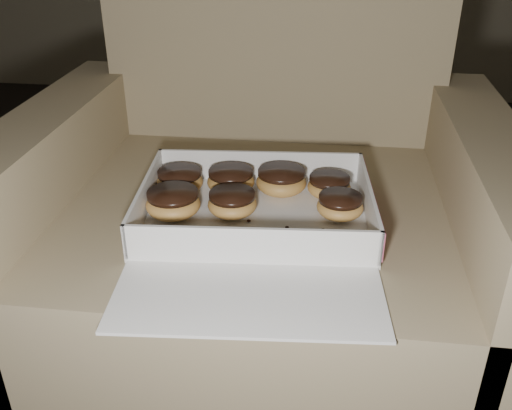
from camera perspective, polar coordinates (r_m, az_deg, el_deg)
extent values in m
cube|color=#887857|center=(1.20, 0.17, -8.27)|extent=(0.75, 0.75, 0.44)
cube|color=#887857|center=(1.33, 2.17, 18.49)|extent=(0.75, 0.15, 0.54)
cube|color=#887857|center=(1.27, -18.40, -3.80)|extent=(0.13, 0.75, 0.58)
cube|color=#887857|center=(1.19, 20.12, -6.45)|extent=(0.13, 0.75, 0.58)
cube|color=white|center=(1.00, 0.00, -1.20)|extent=(0.42, 0.33, 0.01)
cube|color=white|center=(1.12, 0.36, 3.97)|extent=(0.39, 0.04, 0.06)
cube|color=white|center=(0.86, -0.46, -4.03)|extent=(0.39, 0.04, 0.06)
cube|color=white|center=(1.01, -11.01, 0.73)|extent=(0.03, 0.29, 0.06)
cube|color=white|center=(1.00, 11.19, 0.22)|extent=(0.03, 0.29, 0.06)
cube|color=#BE4C6D|center=(1.00, 11.44, 0.22)|extent=(0.03, 0.29, 0.05)
cube|color=white|center=(0.81, -0.79, -9.32)|extent=(0.40, 0.20, 0.01)
ellipsoid|color=#BE8342|center=(1.08, -7.61, 2.31)|extent=(0.09, 0.09, 0.04)
cylinder|color=black|center=(1.07, -7.67, 3.19)|extent=(0.08, 0.08, 0.01)
ellipsoid|color=#BE8342|center=(1.00, 8.39, -0.21)|extent=(0.08, 0.08, 0.04)
cylinder|color=black|center=(0.99, 8.45, 0.65)|extent=(0.08, 0.08, 0.01)
ellipsoid|color=#BE8342|center=(1.07, 2.54, 2.31)|extent=(0.09, 0.09, 0.05)
cylinder|color=black|center=(1.06, 2.57, 3.27)|extent=(0.09, 0.09, 0.01)
ellipsoid|color=#BE8342|center=(1.06, 7.32, 1.77)|extent=(0.08, 0.08, 0.04)
cylinder|color=black|center=(1.06, 7.37, 2.59)|extent=(0.07, 0.07, 0.01)
ellipsoid|color=#BE8342|center=(0.99, -2.39, 0.08)|extent=(0.09, 0.09, 0.04)
cylinder|color=black|center=(0.99, -2.41, 1.00)|extent=(0.08, 0.08, 0.01)
ellipsoid|color=#BE8342|center=(1.00, -8.27, 0.07)|extent=(0.10, 0.10, 0.05)
cylinder|color=black|center=(0.99, -8.35, 1.09)|extent=(0.09, 0.09, 0.01)
ellipsoid|color=#BE8342|center=(1.07, -2.53, 2.36)|extent=(0.09, 0.09, 0.04)
cylinder|color=black|center=(1.06, -2.55, 3.27)|extent=(0.08, 0.08, 0.01)
ellipsoid|color=black|center=(0.98, -0.73, -1.59)|extent=(0.01, 0.01, 0.00)
ellipsoid|color=black|center=(0.96, 6.73, -2.48)|extent=(0.01, 0.01, 0.00)
ellipsoid|color=black|center=(0.95, 1.20, -2.60)|extent=(0.01, 0.01, 0.00)
ellipsoid|color=black|center=(0.96, 3.12, -2.24)|extent=(0.01, 0.01, 0.00)
ellipsoid|color=black|center=(0.94, 2.35, -3.12)|extent=(0.01, 0.01, 0.00)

